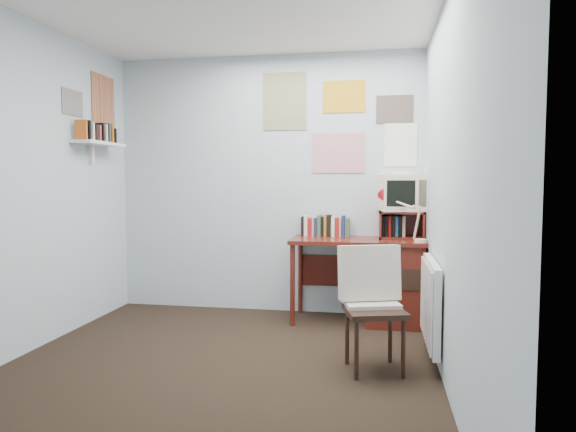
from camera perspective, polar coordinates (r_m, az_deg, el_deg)
name	(u,v)px	position (r m, az deg, el deg)	size (l,w,h in m)	color
ground	(211,375)	(3.60, -8.51, -17.07)	(3.50, 3.50, 0.00)	black
back_wall	(267,184)	(5.05, -2.36, 3.53)	(3.00, 0.02, 2.50)	silver
left_wall	(3,186)	(4.09, -29.08, 2.92)	(0.02, 3.50, 2.50)	silver
right_wall	(450,187)	(3.21, 17.58, 3.08)	(0.02, 3.50, 2.50)	silver
desk	(388,278)	(4.75, 11.01, -6.83)	(1.20, 0.55, 0.76)	#561B13
desk_chair	(374,311)	(3.56, 9.59, -10.41)	(0.42, 0.40, 0.82)	black
desk_lamp	(421,219)	(4.50, 14.56, -0.35)	(0.28, 0.24, 0.40)	red
tv_riser	(401,225)	(4.79, 12.48, -0.95)	(0.40, 0.30, 0.25)	#561B13
crt_tv	(402,191)	(4.80, 12.54, 2.70)	(0.38, 0.35, 0.36)	beige
book_row	(333,225)	(4.88, 5.03, -0.97)	(0.60, 0.14, 0.22)	#561B13
radiator	(431,302)	(3.85, 15.62, -9.22)	(0.09, 0.80, 0.60)	white
wall_shelf	(99,144)	(4.96, -20.22, 7.56)	(0.20, 0.62, 0.24)	white
posters_back	(339,121)	(4.97, 5.65, 10.44)	(1.20, 0.01, 0.90)	white
posters_left	(89,101)	(5.04, -21.27, 11.81)	(0.01, 0.70, 0.60)	white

